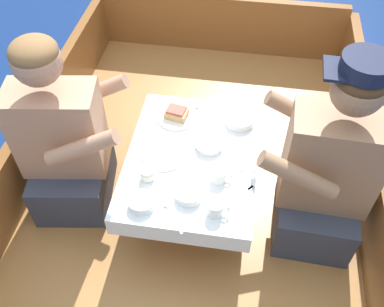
{
  "coord_description": "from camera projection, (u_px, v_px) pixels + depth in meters",
  "views": [
    {
      "loc": [
        0.21,
        -1.34,
        2.24
      ],
      "look_at": [
        0.0,
        -0.01,
        0.73
      ],
      "focal_mm": 40.0,
      "sensor_mm": 36.0,
      "label": 1
    }
  ],
  "objects": [
    {
      "name": "ground_plane",
      "position": [
        192.0,
        233.0,
        2.58
      ],
      "size": [
        60.0,
        60.0,
        0.0
      ],
      "primitive_type": "plane",
      "color": "navy"
    },
    {
      "name": "boat_deck",
      "position": [
        192.0,
        217.0,
        2.45
      ],
      "size": [
        1.85,
        2.89,
        0.36
      ],
      "primitive_type": "cube",
      "color": "#9E6B38",
      "rests_on": "ground_plane"
    },
    {
      "name": "gunwale_port",
      "position": [
        26.0,
        157.0,
        2.27
      ],
      "size": [
        0.06,
        2.89,
        0.36
      ],
      "primitive_type": "cube",
      "color": "brown",
      "rests_on": "boat_deck"
    },
    {
      "name": "gunwale_starboard",
      "position": [
        373.0,
        199.0,
        2.09
      ],
      "size": [
        0.06,
        2.89,
        0.36
      ],
      "primitive_type": "cube",
      "color": "brown",
      "rests_on": "boat_deck"
    },
    {
      "name": "bow_coaming",
      "position": [
        222.0,
        24.0,
        3.09
      ],
      "size": [
        1.73,
        0.06,
        0.42
      ],
      "primitive_type": "cube",
      "color": "brown",
      "rests_on": "boat_deck"
    },
    {
      "name": "cockpit_table",
      "position": [
        192.0,
        161.0,
        2.07
      ],
      "size": [
        0.62,
        0.83,
        0.36
      ],
      "color": "#B2B2B7",
      "rests_on": "boat_deck"
    },
    {
      "name": "person_port",
      "position": [
        64.0,
        144.0,
        2.04
      ],
      "size": [
        0.56,
        0.5,
        0.97
      ],
      "rotation": [
        0.0,
        0.0,
        0.15
      ],
      "color": "#333847",
      "rests_on": "boat_deck"
    },
    {
      "name": "person_starboard",
      "position": [
        326.0,
        174.0,
        1.89
      ],
      "size": [
        0.53,
        0.45,
        1.03
      ],
      "rotation": [
        0.0,
        0.0,
        3.11
      ],
      "color": "#333847",
      "rests_on": "boat_deck"
    },
    {
      "name": "plate_sandwich",
      "position": [
        177.0,
        116.0,
        2.22
      ],
      "size": [
        0.21,
        0.21,
        0.01
      ],
      "color": "white",
      "rests_on": "cockpit_table"
    },
    {
      "name": "plate_bread",
      "position": [
        164.0,
        155.0,
        2.04
      ],
      "size": [
        0.21,
        0.21,
        0.01
      ],
      "color": "white",
      "rests_on": "cockpit_table"
    },
    {
      "name": "sandwich",
      "position": [
        176.0,
        113.0,
        2.2
      ],
      "size": [
        0.12,
        0.11,
        0.05
      ],
      "rotation": [
        0.0,
        0.0,
        -0.18
      ],
      "color": "tan",
      "rests_on": "plate_sandwich"
    },
    {
      "name": "bowl_port_near",
      "position": [
        209.0,
        143.0,
        2.07
      ],
      "size": [
        0.14,
        0.14,
        0.04
      ],
      "color": "white",
      "rests_on": "cockpit_table"
    },
    {
      "name": "bowl_starboard_near",
      "position": [
        189.0,
        194.0,
        1.86
      ],
      "size": [
        0.12,
        0.12,
        0.04
      ],
      "color": "white",
      "rests_on": "cockpit_table"
    },
    {
      "name": "bowl_center_far",
      "position": [
        240.0,
        119.0,
        2.18
      ],
      "size": [
        0.14,
        0.14,
        0.04
      ],
      "color": "white",
      "rests_on": "cockpit_table"
    },
    {
      "name": "bowl_port_far",
      "position": [
        142.0,
        202.0,
        1.84
      ],
      "size": [
        0.12,
        0.12,
        0.04
      ],
      "color": "white",
      "rests_on": "cockpit_table"
    },
    {
      "name": "coffee_cup_port",
      "position": [
        219.0,
        175.0,
        1.92
      ],
      "size": [
        0.1,
        0.07,
        0.06
      ],
      "color": "white",
      "rests_on": "cockpit_table"
    },
    {
      "name": "coffee_cup_starboard",
      "position": [
        216.0,
        208.0,
        1.8
      ],
      "size": [
        0.1,
        0.07,
        0.07
      ],
      "color": "white",
      "rests_on": "cockpit_table"
    },
    {
      "name": "tin_can",
      "position": [
        147.0,
        174.0,
        1.93
      ],
      "size": [
        0.07,
        0.07,
        0.05
      ],
      "color": "silver",
      "rests_on": "cockpit_table"
    },
    {
      "name": "utensil_knife_port",
      "position": [
        239.0,
        170.0,
        1.98
      ],
      "size": [
        0.17,
        0.04,
        0.0
      ],
      "rotation": [
        0.0,
        0.0,
        0.15
      ],
      "color": "silver",
      "rests_on": "cockpit_table"
    },
    {
      "name": "utensil_spoon_center",
      "position": [
        202.0,
        111.0,
        2.25
      ],
      "size": [
        0.12,
        0.14,
        0.01
      ],
      "rotation": [
        0.0,
        0.0,
        2.26
      ],
      "color": "silver",
      "rests_on": "cockpit_table"
    },
    {
      "name": "utensil_fork_port",
      "position": [
        243.0,
        194.0,
        1.89
      ],
      "size": [
        0.11,
        0.15,
        0.0
      ],
      "rotation": [
        0.0,
        0.0,
        0.94
      ],
      "color": "silver",
      "rests_on": "cockpit_table"
    },
    {
      "name": "utensil_spoon_starboard",
      "position": [
        171.0,
        213.0,
        1.82
      ],
      "size": [
        0.11,
        0.15,
        0.01
      ],
      "rotation": [
        0.0,
        0.0,
        2.16
      ],
      "color": "silver",
      "rests_on": "cockpit_table"
    }
  ]
}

